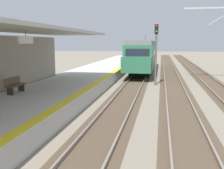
% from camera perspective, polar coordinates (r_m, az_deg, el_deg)
% --- Properties ---
extents(station_platform, '(5.00, 80.00, 0.91)m').
position_cam_1_polar(station_platform, '(19.32, -10.19, -1.01)').
color(station_platform, '#B7B5AD').
rests_on(station_platform, ground).
extents(track_pair_nearest_platform, '(2.34, 120.00, 0.16)m').
position_cam_1_polar(track_pair_nearest_platform, '(22.26, 4.17, -0.65)').
color(track_pair_nearest_platform, '#4C3D2D').
rests_on(track_pair_nearest_platform, ground).
extents(track_pair_middle, '(2.34, 120.00, 0.16)m').
position_cam_1_polar(track_pair_middle, '(22.17, 12.94, -0.89)').
color(track_pair_middle, '#4C3D2D').
rests_on(track_pair_middle, ground).
extents(track_pair_far_side, '(2.34, 120.00, 0.16)m').
position_cam_1_polar(track_pair_far_side, '(22.60, 21.58, -1.11)').
color(track_pair_far_side, '#4C3D2D').
rests_on(track_pair_far_side, ground).
extents(approaching_train, '(2.93, 19.60, 4.76)m').
position_cam_1_polar(approaching_train, '(35.25, 6.52, 6.29)').
color(approaching_train, '#286647').
rests_on(approaching_train, ground).
extents(rail_signal_post, '(0.32, 0.34, 5.20)m').
position_cam_1_polar(rail_signal_post, '(23.78, 9.18, 7.48)').
color(rail_signal_post, '#4C4C4C').
rests_on(rail_signal_post, ground).
extents(platform_bench, '(0.45, 1.60, 0.88)m').
position_cam_1_polar(platform_bench, '(16.08, -19.68, -0.03)').
color(platform_bench, brown).
rests_on(platform_bench, station_platform).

